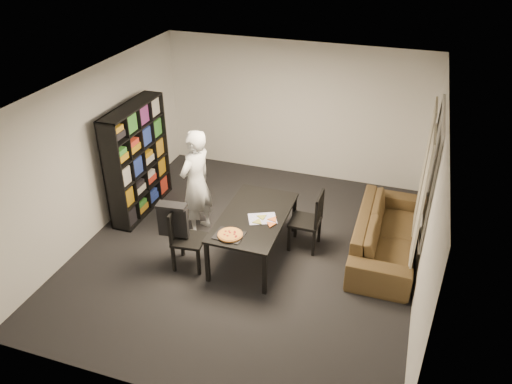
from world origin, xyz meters
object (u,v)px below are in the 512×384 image
(person, at_px, (196,183))
(baking_tray, at_px, (229,235))
(chair_left, at_px, (183,234))
(bookshelf, at_px, (138,160))
(chair_right, at_px, (311,217))
(dining_table, at_px, (254,219))
(sofa, at_px, (386,234))
(pepperoni_pizza, at_px, (230,235))

(person, relative_size, baking_tray, 4.44)
(chair_left, xyz_separation_m, baking_tray, (0.74, -0.03, 0.16))
(bookshelf, bearing_deg, chair_left, -41.10)
(bookshelf, relative_size, person, 1.07)
(chair_left, xyz_separation_m, chair_right, (1.67, 1.00, 0.01))
(chair_right, bearing_deg, dining_table, -59.22)
(bookshelf, height_order, chair_right, bookshelf)
(chair_right, xyz_separation_m, sofa, (1.12, 0.25, -0.22))
(chair_right, relative_size, pepperoni_pizza, 2.78)
(dining_table, distance_m, pepperoni_pizza, 0.62)
(pepperoni_pizza, relative_size, sofa, 0.15)
(chair_left, height_order, sofa, chair_left)
(dining_table, bearing_deg, chair_right, 29.99)
(dining_table, distance_m, person, 1.15)
(chair_right, bearing_deg, bookshelf, -93.00)
(baking_tray, bearing_deg, person, 134.68)
(chair_left, xyz_separation_m, sofa, (2.79, 1.25, -0.21))
(person, bearing_deg, pepperoni_pizza, 60.98)
(chair_right, distance_m, person, 1.87)
(bookshelf, height_order, person, bookshelf)
(chair_right, xyz_separation_m, baking_tray, (-0.93, -1.03, 0.15))
(bookshelf, relative_size, baking_tray, 4.75)
(chair_left, distance_m, baking_tray, 0.76)
(bookshelf, height_order, chair_left, bookshelf)
(chair_right, distance_m, pepperoni_pizza, 1.40)
(bookshelf, relative_size, sofa, 0.84)
(dining_table, xyz_separation_m, baking_tray, (-0.16, -0.59, 0.07))
(bookshelf, bearing_deg, chair_right, -3.79)
(chair_right, height_order, sofa, chair_right)
(dining_table, relative_size, chair_right, 1.74)
(pepperoni_pizza, bearing_deg, dining_table, 76.45)
(person, bearing_deg, chair_left, 26.79)
(sofa, bearing_deg, dining_table, 110.36)
(dining_table, bearing_deg, bookshelf, 164.13)
(chair_left, xyz_separation_m, pepperoni_pizza, (0.76, -0.04, 0.18))
(baking_tray, bearing_deg, dining_table, 74.54)
(pepperoni_pizza, bearing_deg, bookshelf, 149.73)
(chair_right, relative_size, person, 0.55)
(dining_table, height_order, baking_tray, baking_tray)
(baking_tray, relative_size, sofa, 0.18)
(bookshelf, xyz_separation_m, pepperoni_pizza, (2.13, -1.25, -0.22))
(person, bearing_deg, bookshelf, -88.71)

